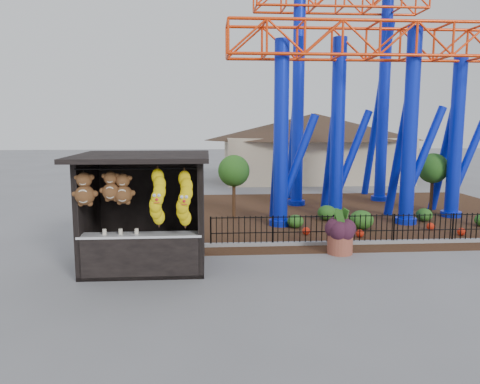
{
  "coord_description": "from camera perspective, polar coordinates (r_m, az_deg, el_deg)",
  "views": [
    {
      "loc": [
        -1.29,
        -11.58,
        3.93
      ],
      "look_at": [
        -0.37,
        1.5,
        2.0
      ],
      "focal_mm": 35.0,
      "sensor_mm": 36.0,
      "label": 1
    }
  ],
  "objects": [
    {
      "name": "ground",
      "position": [
        12.3,
        2.25,
        -10.27
      ],
      "size": [
        120.0,
        120.0,
        0.0
      ],
      "primitive_type": "plane",
      "color": "slate",
      "rests_on": "ground"
    },
    {
      "name": "terracotta_planter",
      "position": [
        14.6,
        12.09,
        -6.1
      ],
      "size": [
        1.01,
        1.01,
        0.65
      ],
      "primitive_type": "cylinder",
      "rotation": [
        0.0,
        0.0,
        0.43
      ],
      "color": "#984A37",
      "rests_on": "ground"
    },
    {
      "name": "planter_foliage",
      "position": [
        14.45,
        12.17,
        -3.62
      ],
      "size": [
        0.7,
        0.7,
        0.64
      ],
      "primitive_type": "ellipsoid",
      "color": "#311322",
      "rests_on": "terracotta_planter"
    },
    {
      "name": "picket_fence",
      "position": [
        16.21,
        18.58,
        -4.29
      ],
      "size": [
        12.2,
        0.06,
        1.0
      ],
      "primitive_type": null,
      "color": "black",
      "rests_on": "ground"
    },
    {
      "name": "potted_plant",
      "position": [
        14.77,
        12.29,
        -5.7
      ],
      "size": [
        0.84,
        0.78,
        0.78
      ],
      "primitive_type": "imported",
      "rotation": [
        0.0,
        0.0,
        -0.29
      ],
      "color": "#2B5F1B",
      "rests_on": "ground"
    },
    {
      "name": "pavilion",
      "position": [
        32.43,
        9.03,
        6.75
      ],
      "size": [
        15.0,
        15.0,
        4.8
      ],
      "color": "#BFAD8C",
      "rests_on": "ground"
    },
    {
      "name": "roller_coaster",
      "position": [
        20.97,
        14.29,
        15.01
      ],
      "size": [
        11.0,
        6.37,
        10.82
      ],
      "color": "#0C21D0",
      "rests_on": "ground"
    },
    {
      "name": "mulch_bed",
      "position": [
        20.66,
        10.9,
        -2.72
      ],
      "size": [
        18.0,
        12.0,
        0.02
      ],
      "primitive_type": "cube",
      "color": "#331E11",
      "rests_on": "ground"
    },
    {
      "name": "landscaping",
      "position": [
        18.69,
        15.45,
        -3.1
      ],
      "size": [
        7.82,
        3.45,
        0.71
      ],
      "color": "#265719",
      "rests_on": "mulch_bed"
    },
    {
      "name": "prize_booth",
      "position": [
        12.82,
        -11.69,
        -2.55
      ],
      "size": [
        3.5,
        3.4,
        3.12
      ],
      "color": "black",
      "rests_on": "ground"
    },
    {
      "name": "curb",
      "position": [
        15.99,
        15.51,
        -5.94
      ],
      "size": [
        18.0,
        0.18,
        0.12
      ],
      "primitive_type": "cube",
      "color": "gray",
      "rests_on": "ground"
    }
  ]
}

